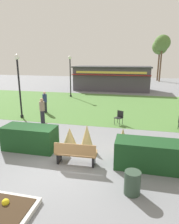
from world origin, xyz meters
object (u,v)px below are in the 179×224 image
object	(u,v)px
lamppost_mid	(19,79)
parked_car_west_slot	(93,79)
cafe_chair_west	(119,116)
tree_center_bg	(162,43)
trash_bin	(132,183)
food_kiosk	(112,78)
person_standing	(42,110)
person_strolling	(45,102)
park_bench	(76,154)
lamppost_far	(70,71)
tree_right_bg	(160,47)

from	to	relation	value
lamppost_mid	parked_car_west_slot	distance (m)	21.86
cafe_chair_west	tree_center_bg	size ratio (longest dim) A/B	0.11
trash_bin	food_kiosk	xyz separation A→B (m)	(-3.34, 21.75, 1.21)
trash_bin	person_standing	size ratio (longest dim) A/B	0.46
person_strolling	trash_bin	bearing A→B (deg)	-51.31
person_strolling	parked_car_west_slot	distance (m)	20.01
parked_car_west_slot	park_bench	bearing A→B (deg)	-79.28
food_kiosk	cafe_chair_west	bearing A→B (deg)	-81.05
cafe_chair_west	park_bench	bearing A→B (deg)	-102.50
lamppost_mid	person_strolling	bearing A→B (deg)	58.87
lamppost_far	tree_right_bg	bearing A→B (deg)	60.98
lamppost_far	parked_car_west_slot	distance (m)	13.16
food_kiosk	person_strolling	xyz separation A→B (m)	(-3.70, -13.05, -0.73)
person_standing	food_kiosk	bearing A→B (deg)	6.84
trash_bin	person_standing	xyz separation A→B (m)	(-6.03, 6.13, 0.47)
parked_car_west_slot	trash_bin	bearing A→B (deg)	-75.43
trash_bin	food_kiosk	distance (m)	22.04
lamppost_mid	lamppost_far	distance (m)	8.80
person_strolling	lamppost_mid	bearing A→B (deg)	-121.41
lamppost_mid	tree_center_bg	size ratio (longest dim) A/B	0.54
person_strolling	parked_car_west_slot	bearing A→B (deg)	90.93
lamppost_far	person_strolling	xyz separation A→B (m)	(0.17, -7.03, -1.93)
food_kiosk	person_standing	size ratio (longest dim) A/B	6.00
trash_bin	cafe_chair_west	world-z (taller)	cafe_chair_west
lamppost_far	park_bench	bearing A→B (deg)	-71.07
tree_right_bg	tree_center_bg	xyz separation A→B (m)	(0.24, -1.40, 0.57)
tree_right_bg	person_standing	bearing A→B (deg)	-108.43
lamppost_mid	person_standing	xyz separation A→B (m)	(2.06, -0.83, -1.93)
person_strolling	lamppost_far	bearing A→B (deg)	91.13
trash_bin	person_strolling	size ratio (longest dim) A/B	0.46
lamppost_far	tree_center_bg	size ratio (longest dim) A/B	0.54
cafe_chair_west	person_standing	size ratio (longest dim) A/B	0.53
lamppost_far	trash_bin	bearing A→B (deg)	-65.36
lamppost_far	tree_center_bg	world-z (taller)	tree_center_bg
lamppost_mid	person_strolling	world-z (taller)	lamppost_mid
park_bench	tree_right_bg	world-z (taller)	tree_right_bg
trash_bin	person_standing	distance (m)	8.61
lamppost_mid	lamppost_far	world-z (taller)	same
lamppost_mid	food_kiosk	distance (m)	15.57
tree_center_bg	trash_bin	bearing A→B (deg)	-96.68
park_bench	person_strolling	distance (m)	8.75
lamppost_far	parked_car_west_slot	size ratio (longest dim) A/B	1.05
park_bench	lamppost_far	bearing A→B (deg)	108.93
tree_right_bg	trash_bin	bearing A→B (deg)	-96.04
food_kiosk	parked_car_west_slot	world-z (taller)	food_kiosk
lamppost_mid	tree_center_bg	xyz separation A→B (m)	(12.08, 27.13, 3.95)
park_bench	parked_car_west_slot	world-z (taller)	parked_car_west_slot
lamppost_mid	tree_center_bg	distance (m)	29.96
park_bench	lamppost_mid	bearing A→B (deg)	135.97
food_kiosk	cafe_chair_west	world-z (taller)	food_kiosk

